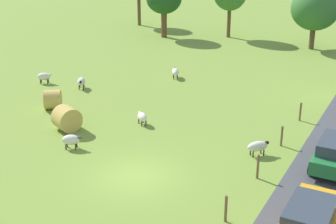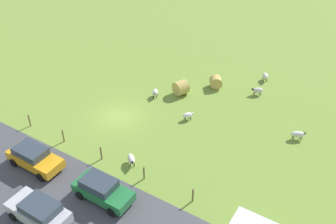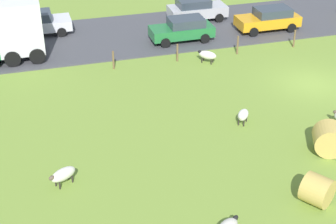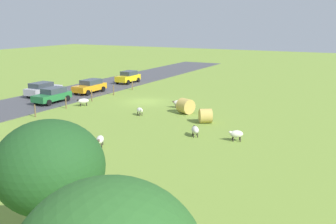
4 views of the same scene
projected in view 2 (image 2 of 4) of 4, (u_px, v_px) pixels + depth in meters
The scene contains 18 objects.
ground_plane at pixel (118, 116), 33.41m from camera, with size 160.00×160.00×0.00m, color olive.
road_strip at pixel (29, 187), 26.27m from camera, with size 8.00×80.00×0.06m, color #47474C.
sheep_0 at pixel (131, 159), 27.97m from camera, with size 1.13×1.17×0.77m.
sheep_1 at pixel (188, 115), 32.72m from camera, with size 1.01×0.94×0.73m.
sheep_2 at pixel (298, 134), 30.46m from camera, with size 1.01×1.26×0.76m.
sheep_3 at pixel (258, 90), 36.10m from camera, with size 1.01×1.16×0.78m.
sheep_4 at pixel (265, 76), 38.39m from camera, with size 1.10×0.93×0.80m.
sheep_5 at pixel (155, 92), 35.82m from camera, with size 1.09×0.90×0.77m.
hay_bale_0 at pixel (216, 82), 37.22m from camera, with size 1.22×1.22×1.03m, color tan.
hay_bale_1 at pixel (181, 88), 36.11m from camera, with size 1.41×1.41×1.19m, color tan.
fence_post_0 at pixel (29, 120), 31.90m from camera, with size 0.12×0.12×1.17m, color brown.
fence_post_1 at pixel (63, 136), 30.15m from camera, with size 0.12×0.12×1.18m, color brown.
fence_post_2 at pixel (101, 153), 28.40m from camera, with size 0.12×0.12×1.22m, color brown.
fence_post_3 at pixel (144, 173), 26.68m from camera, with size 0.12×0.12×1.13m, color brown.
fence_post_4 at pixel (193, 195), 24.93m from camera, with size 0.12×0.12×1.14m, color brown.
car_0 at pixel (102, 189), 24.96m from camera, with size 1.99×4.23×1.56m.
car_1 at pixel (39, 211), 23.42m from camera, with size 2.10×4.26×1.61m.
car_5 at pixel (34, 157), 27.61m from camera, with size 2.03×4.44×1.58m.
Camera 2 is at (20.66, 18.17, 19.48)m, focal length 39.56 mm.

